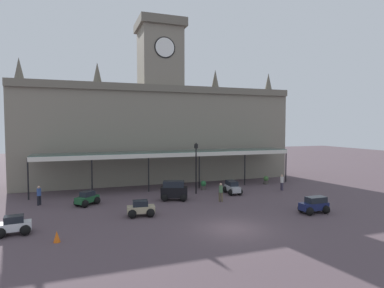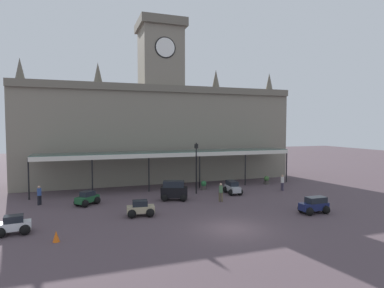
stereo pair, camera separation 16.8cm
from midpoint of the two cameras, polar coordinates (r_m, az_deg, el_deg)
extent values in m
plane|color=#504147|center=(21.86, 7.44, -14.85)|extent=(140.00, 140.00, 0.00)
cube|color=gray|center=(39.71, -5.48, 1.74)|extent=(32.88, 5.36, 11.50)
cube|color=#6C6558|center=(37.20, -4.49, 9.91)|extent=(32.88, 0.30, 0.80)
cube|color=gray|center=(40.54, -5.55, 14.91)|extent=(4.80, 4.80, 6.97)
cube|color=#665F53|center=(41.53, -5.59, 20.30)|extent=(5.50, 5.50, 1.00)
cylinder|color=white|center=(38.39, -4.67, 16.86)|extent=(2.20, 0.12, 2.20)
cylinder|color=black|center=(38.43, -4.68, 16.84)|extent=(2.46, 0.06, 2.46)
cone|color=#5F594E|center=(39.54, -28.35, 11.62)|extent=(1.10, 1.10, 2.60)
cone|color=#5F594E|center=(39.10, -16.38, 11.97)|extent=(1.10, 1.10, 2.60)
cone|color=#5F594E|center=(42.48, 4.41, 11.38)|extent=(1.10, 1.10, 2.60)
cone|color=#5F594E|center=(46.24, 13.75, 10.63)|extent=(1.10, 1.10, 2.60)
cube|color=#38564C|center=(35.09, -3.60, -1.43)|extent=(27.95, 3.20, 0.16)
cube|color=silver|center=(33.57, -2.87, -1.98)|extent=(27.95, 0.12, 0.44)
cylinder|color=black|center=(32.96, -27.09, -5.59)|extent=(0.14, 0.14, 3.85)
cylinder|color=black|center=(32.64, -17.28, -5.46)|extent=(0.14, 0.14, 3.85)
cylinder|color=black|center=(33.27, -7.58, -5.18)|extent=(0.14, 0.14, 3.85)
cylinder|color=black|center=(34.79, 1.51, -4.78)|extent=(0.14, 0.14, 3.85)
cylinder|color=black|center=(37.11, 9.64, -4.32)|extent=(0.14, 0.14, 3.85)
cylinder|color=black|center=(40.08, 16.69, -3.85)|extent=(0.14, 0.14, 3.85)
cube|color=tan|center=(24.75, -8.99, -11.45)|extent=(2.13, 1.09, 0.50)
cube|color=#1E232B|center=(24.63, -9.11, -10.41)|extent=(1.18, 0.91, 0.42)
sphere|color=black|center=(25.28, -7.50, -11.59)|extent=(0.64, 0.64, 0.64)
sphere|color=black|center=(24.43, -7.29, -12.11)|extent=(0.64, 0.64, 0.64)
sphere|color=black|center=(25.19, -10.62, -11.67)|extent=(0.64, 0.64, 0.64)
sphere|color=black|center=(24.34, -10.53, -12.20)|extent=(0.64, 0.64, 0.64)
cube|color=#19214C|center=(26.93, 21.14, -10.36)|extent=(2.26, 0.92, 0.55)
cube|color=#1E232B|center=(26.95, 21.48, -9.27)|extent=(1.56, 0.85, 0.45)
sphere|color=black|center=(26.16, 20.47, -11.26)|extent=(0.64, 0.64, 0.64)
sphere|color=black|center=(26.83, 19.21, -10.87)|extent=(0.64, 0.64, 0.64)
sphere|color=black|center=(27.16, 23.02, -10.77)|extent=(0.64, 0.64, 0.64)
sphere|color=black|center=(27.81, 21.74, -10.42)|extent=(0.64, 0.64, 0.64)
cube|color=#B2B5BA|center=(32.37, 7.44, -7.89)|extent=(1.07, 2.31, 0.55)
cube|color=#1E232B|center=(32.46, 7.32, -6.96)|extent=(0.95, 1.61, 0.45)
sphere|color=black|center=(31.88, 8.73, -8.48)|extent=(0.64, 0.64, 0.64)
sphere|color=black|center=(31.54, 7.21, -8.60)|extent=(0.64, 0.64, 0.64)
sphere|color=black|center=(33.28, 7.66, -7.98)|extent=(0.64, 0.64, 0.64)
sphere|color=black|center=(32.95, 6.20, -8.08)|extent=(0.64, 0.64, 0.64)
cube|color=#1E512D|center=(29.11, -18.08, -9.34)|extent=(2.11, 2.03, 0.50)
cube|color=#1E232B|center=(29.04, -18.03, -8.43)|extent=(1.35, 1.33, 0.42)
sphere|color=black|center=(28.39, -18.46, -10.08)|extent=(0.64, 0.64, 0.64)
sphere|color=black|center=(29.02, -19.67, -9.81)|extent=(0.64, 0.64, 0.64)
sphere|color=black|center=(29.30, -16.50, -9.63)|extent=(0.64, 0.64, 0.64)
sphere|color=black|center=(29.91, -17.71, -9.38)|extent=(0.64, 0.64, 0.64)
cube|color=silver|center=(23.38, -29.22, -12.70)|extent=(2.14, 1.11, 0.50)
cube|color=#1E232B|center=(23.25, -29.12, -11.61)|extent=(1.18, 0.92, 0.42)
sphere|color=black|center=(23.07, -30.99, -13.48)|extent=(0.64, 0.64, 0.64)
sphere|color=black|center=(23.91, -30.79, -12.89)|extent=(0.64, 0.64, 0.64)
sphere|color=black|center=(22.97, -27.55, -13.46)|extent=(0.64, 0.64, 0.64)
sphere|color=black|center=(23.82, -27.47, -12.86)|extent=(0.64, 0.64, 0.64)
cube|color=black|center=(29.40, -3.03, -8.60)|extent=(2.58, 1.70, 0.95)
cube|color=#1E232B|center=(29.26, -3.13, -7.16)|extent=(2.09, 1.49, 0.55)
sphere|color=black|center=(29.92, -1.32, -9.23)|extent=(0.64, 0.64, 0.64)
sphere|color=black|center=(28.99, -1.39, -9.63)|extent=(0.64, 0.64, 0.64)
sphere|color=black|center=(30.02, -4.61, -9.19)|extent=(0.64, 0.64, 0.64)
sphere|color=black|center=(29.10, -4.78, -9.59)|extent=(0.64, 0.64, 0.64)
cylinder|color=brown|center=(29.06, 5.13, -9.43)|extent=(0.17, 0.17, 0.82)
cylinder|color=brown|center=(29.02, 5.56, -9.45)|extent=(0.17, 0.17, 0.82)
cylinder|color=#4C724C|center=(28.89, 5.35, -8.05)|extent=(0.34, 0.34, 0.62)
sphere|color=tan|center=(28.81, 5.36, -7.22)|extent=(0.23, 0.23, 0.23)
cylinder|color=black|center=(30.58, -25.66, -9.10)|extent=(0.17, 0.17, 0.82)
cylinder|color=black|center=(30.72, -25.35, -9.04)|extent=(0.17, 0.17, 0.82)
cylinder|color=#334C8C|center=(30.50, -25.54, -7.75)|extent=(0.34, 0.34, 0.62)
sphere|color=tan|center=(30.43, -25.56, -6.96)|extent=(0.23, 0.23, 0.23)
cylinder|color=#3F384C|center=(35.03, 16.10, -7.36)|extent=(0.17, 0.17, 0.82)
cylinder|color=#3F384C|center=(35.21, 15.89, -7.30)|extent=(0.17, 0.17, 0.82)
cylinder|color=silver|center=(35.00, 16.01, -6.17)|extent=(0.34, 0.34, 0.62)
sphere|color=tan|center=(34.93, 16.02, -5.48)|extent=(0.23, 0.23, 0.23)
cylinder|color=black|center=(31.90, 0.92, -4.87)|extent=(0.13, 0.13, 4.55)
cube|color=black|center=(31.64, 0.92, -0.39)|extent=(0.30, 0.30, 0.44)
sphere|color=black|center=(31.62, 0.92, 0.12)|extent=(0.14, 0.14, 0.14)
cone|color=orange|center=(20.91, -22.94, -14.98)|extent=(0.40, 0.40, 0.66)
cylinder|color=#47423D|center=(34.17, 2.25, -7.84)|extent=(0.56, 0.56, 0.42)
sphere|color=#256133|center=(34.09, 2.25, -7.10)|extent=(0.60, 0.60, 0.60)
cylinder|color=#47423D|center=(38.35, 13.31, -6.71)|extent=(0.56, 0.56, 0.42)
sphere|color=#3C6531|center=(38.27, 13.32, -6.05)|extent=(0.60, 0.60, 0.60)
camera|label=1|loc=(0.08, -89.83, 0.01)|focal=29.79mm
camera|label=2|loc=(0.08, 90.17, -0.01)|focal=29.79mm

